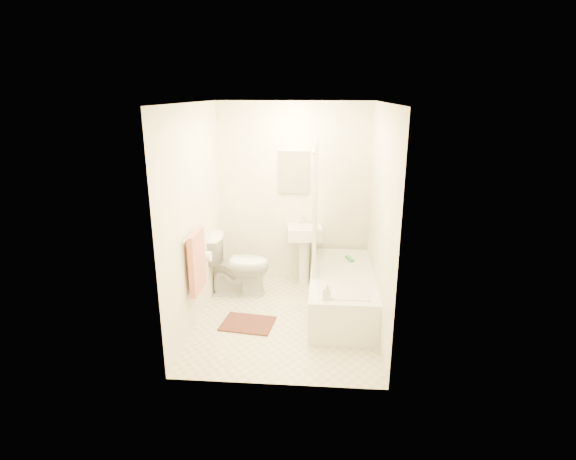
# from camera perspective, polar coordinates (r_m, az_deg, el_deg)

# --- Properties ---
(floor) EXTENTS (2.40, 2.40, 0.00)m
(floor) POSITION_cam_1_polar(r_m,az_deg,el_deg) (5.26, -0.22, -11.28)
(floor) COLOR beige
(floor) RESTS_ON ground
(ceiling) EXTENTS (2.40, 2.40, 0.00)m
(ceiling) POSITION_cam_1_polar(r_m,az_deg,el_deg) (4.63, -0.25, 15.86)
(ceiling) COLOR white
(ceiling) RESTS_ON ground
(wall_back) EXTENTS (2.00, 0.02, 2.40)m
(wall_back) POSITION_cam_1_polar(r_m,az_deg,el_deg) (5.97, 0.72, 4.52)
(wall_back) COLOR beige
(wall_back) RESTS_ON ground
(wall_left) EXTENTS (0.02, 2.40, 2.40)m
(wall_left) POSITION_cam_1_polar(r_m,az_deg,el_deg) (4.99, -11.77, 1.62)
(wall_left) COLOR beige
(wall_left) RESTS_ON ground
(wall_right) EXTENTS (0.02, 2.40, 2.40)m
(wall_right) POSITION_cam_1_polar(r_m,az_deg,el_deg) (4.83, 11.67, 1.12)
(wall_right) COLOR beige
(wall_right) RESTS_ON ground
(mirror) EXTENTS (0.40, 0.03, 0.55)m
(mirror) POSITION_cam_1_polar(r_m,az_deg,el_deg) (5.89, 0.72, 7.33)
(mirror) COLOR white
(mirror) RESTS_ON wall_back
(curtain_rod) EXTENTS (0.03, 1.70, 0.03)m
(curtain_rod) POSITION_cam_1_polar(r_m,az_deg,el_deg) (4.74, 3.54, 11.01)
(curtain_rod) COLOR silver
(curtain_rod) RESTS_ON wall_back
(shower_curtain) EXTENTS (0.04, 0.80, 1.55)m
(shower_curtain) POSITION_cam_1_polar(r_m,az_deg,el_deg) (5.27, 3.47, 3.01)
(shower_curtain) COLOR silver
(shower_curtain) RESTS_ON curtain_rod
(towel_bar) EXTENTS (0.02, 0.60, 0.02)m
(towel_bar) POSITION_cam_1_polar(r_m,az_deg,el_deg) (4.77, -12.05, -0.35)
(towel_bar) COLOR silver
(towel_bar) RESTS_ON wall_left
(towel) EXTENTS (0.06, 0.45, 0.66)m
(towel) POSITION_cam_1_polar(r_m,az_deg,el_deg) (4.87, -11.48, -3.95)
(towel) COLOR #CC7266
(towel) RESTS_ON towel_bar
(toilet_paper) EXTENTS (0.11, 0.12, 0.12)m
(toilet_paper) POSITION_cam_1_polar(r_m,az_deg,el_deg) (5.23, -10.34, -3.32)
(toilet_paper) COLOR white
(toilet_paper) RESTS_ON wall_left
(toilet) EXTENTS (0.81, 0.47, 0.78)m
(toilet) POSITION_cam_1_polar(r_m,az_deg,el_deg) (5.77, -6.34, -4.43)
(toilet) COLOR white
(toilet) RESTS_ON floor
(sink) EXTENTS (0.49, 0.41, 0.88)m
(sink) POSITION_cam_1_polar(r_m,az_deg,el_deg) (6.04, 2.08, -2.87)
(sink) COLOR white
(sink) RESTS_ON floor
(bathtub) EXTENTS (0.73, 1.68, 0.47)m
(bathtub) POSITION_cam_1_polar(r_m,az_deg,el_deg) (5.41, 6.79, -7.75)
(bathtub) COLOR white
(bathtub) RESTS_ON floor
(bath_mat) EXTENTS (0.62, 0.50, 0.02)m
(bath_mat) POSITION_cam_1_polar(r_m,az_deg,el_deg) (5.17, -5.13, -11.75)
(bath_mat) COLOR #562620
(bath_mat) RESTS_ON floor
(soap_bottle) EXTENTS (0.08, 0.09, 0.18)m
(soap_bottle) POSITION_cam_1_polar(r_m,az_deg,el_deg) (4.63, 4.96, -7.74)
(soap_bottle) COLOR silver
(soap_bottle) RESTS_ON bathtub
(scrub_brush) EXTENTS (0.11, 0.19, 0.04)m
(scrub_brush) POSITION_cam_1_polar(r_m,az_deg,el_deg) (5.70, 7.84, -3.68)
(scrub_brush) COLOR green
(scrub_brush) RESTS_ON bathtub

